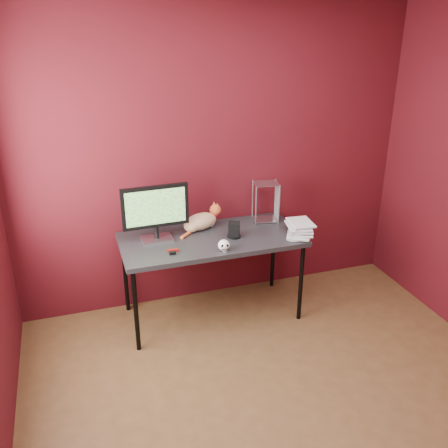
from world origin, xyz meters
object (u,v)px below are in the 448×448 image
object	(u,v)px
desk	(211,243)
book_stack	(292,163)
skull_mug	(224,245)
speaker	(234,230)
cat	(201,221)
monitor	(155,210)

from	to	relation	value
desk	book_stack	xyz separation A→B (m)	(0.63, -0.14, 0.67)
skull_mug	speaker	xyz separation A→B (m)	(0.16, 0.21, 0.01)
desk	cat	world-z (taller)	cat
desk	cat	bearing A→B (deg)	100.47
speaker	book_stack	distance (m)	0.73
speaker	desk	bearing A→B (deg)	-175.09
speaker	book_stack	bearing A→B (deg)	10.08
cat	book_stack	world-z (taller)	book_stack
speaker	book_stack	size ratio (longest dim) A/B	0.10
book_stack	skull_mug	bearing A→B (deg)	-168.42
monitor	cat	xyz separation A→B (m)	(0.40, 0.10, -0.19)
desk	cat	size ratio (longest dim) A/B	3.65
monitor	speaker	distance (m)	0.67
monitor	skull_mug	world-z (taller)	monitor
desk	speaker	size ratio (longest dim) A/B	11.51
monitor	desk	bearing A→B (deg)	-12.69
cat	monitor	bearing A→B (deg)	176.22
cat	skull_mug	bearing A→B (deg)	-100.83
cat	book_stack	distance (m)	0.92
desk	speaker	xyz separation A→B (m)	(0.18, -0.05, 0.11)
cat	speaker	world-z (taller)	cat
cat	desk	bearing A→B (deg)	-97.54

